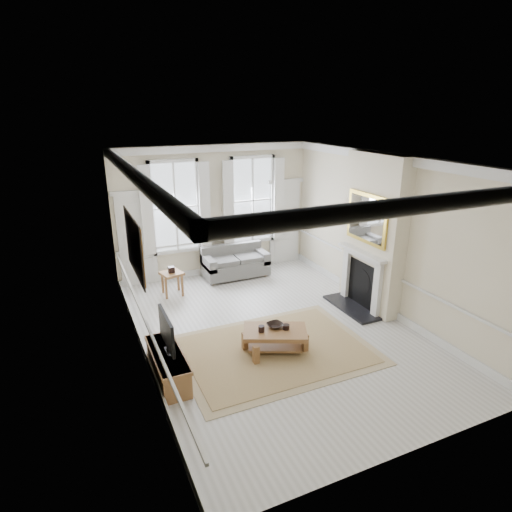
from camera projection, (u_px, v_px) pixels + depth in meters
name	position (u px, v px, depth m)	size (l,w,h in m)	color
floor	(275.00, 330.00, 8.63)	(7.20, 7.20, 0.00)	#B7B5AD
ceiling	(278.00, 159.00, 7.51)	(7.20, 7.20, 0.00)	white
back_wall	(215.00, 211.00, 11.17)	(5.20, 5.20, 0.00)	beige
left_wall	(136.00, 271.00, 7.07)	(7.20, 7.20, 0.00)	beige
right_wall	(386.00, 235.00, 9.07)	(7.20, 7.20, 0.00)	beige
window_left	(175.00, 207.00, 10.66)	(1.26, 0.20, 2.20)	#B2BCC6
window_right	(252.00, 200.00, 11.47)	(1.26, 0.20, 2.20)	#B2BCC6
door_left	(137.00, 241.00, 10.53)	(0.90, 0.08, 2.30)	silver
door_right	(285.00, 223.00, 12.11)	(0.90, 0.08, 2.30)	silver
painting	(134.00, 246.00, 7.22)	(0.05, 1.66, 1.06)	#A0711B
chimney_breast	(373.00, 233.00, 9.18)	(0.35, 1.70, 3.38)	beige
hearth	(351.00, 307.00, 9.56)	(0.55, 1.50, 0.05)	black
fireplace	(361.00, 277.00, 9.41)	(0.21, 1.45, 1.33)	silver
mirror	(367.00, 219.00, 8.98)	(0.06, 1.26, 1.06)	gold
sofa	(235.00, 263.00, 11.33)	(1.69, 0.82, 0.82)	#5D5D5B
side_table	(172.00, 277.00, 10.14)	(0.56, 0.56, 0.57)	brown
rug	(275.00, 350.00, 7.91)	(3.50, 2.60, 0.02)	#9C7A50
coffee_table	(275.00, 334.00, 7.80)	(1.32, 1.08, 0.43)	brown
ceramic_pot_a	(261.00, 329.00, 7.70)	(0.11, 0.11, 0.11)	black
ceramic_pot_b	(286.00, 327.00, 7.79)	(0.13, 0.13, 0.09)	black
bowl	(275.00, 325.00, 7.87)	(0.30, 0.30, 0.07)	black
tv_stand	(168.00, 366.00, 7.03)	(0.44, 1.37, 0.49)	brown
tv	(167.00, 331.00, 6.83)	(0.08, 0.90, 0.68)	black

